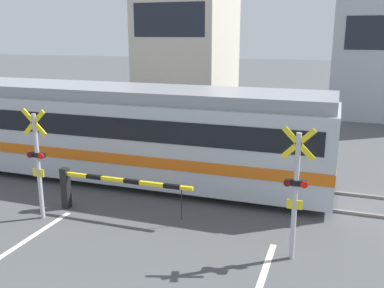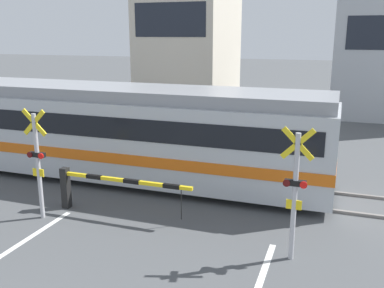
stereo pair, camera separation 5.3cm
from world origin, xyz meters
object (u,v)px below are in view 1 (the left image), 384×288
at_px(crossing_barrier_near, 95,185).
at_px(crossing_signal_right, 296,189).
at_px(pedestrian, 266,125).
at_px(commuter_train, 91,127).
at_px(crossing_barrier_far, 282,144).
at_px(crossing_signal_left, 38,160).

relative_size(crossing_barrier_near, crossing_signal_right, 1.31).
bearing_deg(crossing_signal_right, pedestrian, 102.95).
xyz_separation_m(crossing_barrier_near, crossing_signal_right, (5.24, -0.78, 0.80)).
height_order(commuter_train, pedestrian, commuter_train).
height_order(commuter_train, crossing_signal_right, commuter_train).
relative_size(crossing_barrier_near, pedestrian, 2.38).
relative_size(crossing_barrier_far, crossing_signal_right, 1.31).
xyz_separation_m(crossing_barrier_near, crossing_signal_left, (-1.14, -0.78, 0.80)).
height_order(crossing_barrier_far, pedestrian, pedestrian).
xyz_separation_m(crossing_barrier_far, pedestrian, (-1.01, 2.53, 0.13)).
bearing_deg(crossing_barrier_near, commuter_train, 123.06).
bearing_deg(crossing_barrier_near, pedestrian, 70.24).
distance_m(crossing_signal_left, pedestrian, 10.31).
bearing_deg(crossing_barrier_far, commuter_train, -151.27).
xyz_separation_m(crossing_barrier_near, pedestrian, (3.09, 8.59, 0.13)).
xyz_separation_m(commuter_train, crossing_signal_left, (0.69, -3.59, -0.05)).
height_order(crossing_barrier_near, crossing_barrier_far, same).
height_order(crossing_signal_left, crossing_signal_right, same).
bearing_deg(crossing_signal_left, crossing_signal_right, 0.00).
distance_m(crossing_barrier_near, crossing_barrier_far, 7.32).
distance_m(crossing_signal_right, pedestrian, 9.64).
bearing_deg(pedestrian, crossing_barrier_far, -68.21).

